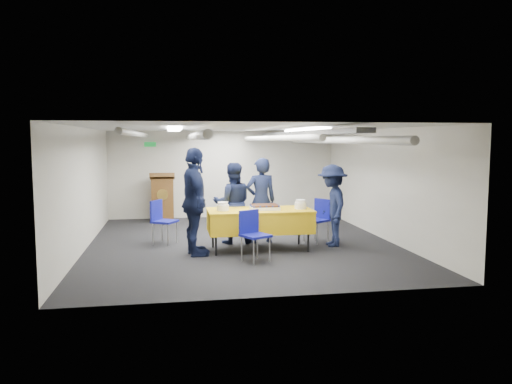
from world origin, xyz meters
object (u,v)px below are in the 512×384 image
sailor_a (261,200)px  sailor_b (233,203)px  sheet_cake (265,207)px  chair_right (319,216)px  sailor_c (195,202)px  sailor_d (332,205)px  serving_table (260,220)px  chair_left (161,217)px  podium (163,197)px  chair_near (253,230)px

sailor_a → sailor_b: 0.57m
sheet_cake → sailor_a: sailor_a is taller
sheet_cake → chair_right: 1.39m
sheet_cake → sailor_c: 1.34m
sailor_d → sailor_a: bearing=-108.2°
chair_right → sailor_b: bearing=174.7°
serving_table → chair_left: size_ratio=2.24×
podium → sailor_c: sailor_c is taller
sheet_cake → podium: podium is taller
sheet_cake → sailor_d: size_ratio=0.34×
sheet_cake → sailor_a: bearing=85.5°
sheet_cake → sailor_a: (0.05, 0.67, 0.04)m
sailor_b → sailor_c: bearing=51.6°
sailor_b → sailor_c: sailor_c is taller
chair_right → sailor_d: (0.13, -0.44, 0.27)m
sailor_a → sailor_d: sailor_a is taller
serving_table → chair_right: size_ratio=2.24×
sailor_d → chair_left: bearing=-99.2°
chair_near → sailor_b: bearing=95.8°
chair_near → sailor_a: size_ratio=0.51×
sailor_c → sailor_d: (2.67, 0.35, -0.17)m
chair_left → sailor_d: bearing=-13.4°
serving_table → chair_left: 2.05m
serving_table → chair_right: 1.43m
podium → sailor_b: 3.33m
chair_near → sailor_d: size_ratio=0.54×
sailor_b → sheet_cake: bearing=126.5°
chair_near → sailor_b: 1.57m
chair_left → sailor_d: sailor_d is taller
chair_left → sailor_b: 1.46m
serving_table → chair_right: bearing=22.4°
podium → sailor_d: sailor_d is taller
serving_table → podium: 4.15m
serving_table → sheet_cake: bearing=-16.1°
podium → sailor_d: (3.31, -3.60, 0.18)m
chair_left → sailor_d: (3.30, -0.78, 0.27)m
podium → chair_right: (3.18, -3.17, -0.08)m
serving_table → sailor_a: (0.14, 0.65, 0.30)m
podium → sailor_b: (1.43, -3.00, 0.20)m
sailor_b → sailor_c: (-0.80, -0.95, 0.16)m
chair_right → sailor_a: 1.23m
chair_near → sailor_a: bearing=74.4°
sailor_b → sailor_d: (1.88, -0.60, -0.01)m
chair_right → sailor_a: sailor_a is taller
podium → chair_right: bearing=-44.9°
sailor_a → sailor_c: sailor_c is taller
sailor_b → serving_table: bearing=122.4°
podium → sailor_d: size_ratio=0.78×
podium → sailor_d: 4.89m
sailor_a → sheet_cake: bearing=79.1°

